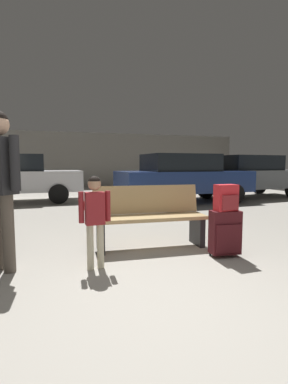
{
  "coord_description": "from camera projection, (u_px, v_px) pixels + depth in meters",
  "views": [
    {
      "loc": [
        -0.83,
        -2.2,
        1.2
      ],
      "look_at": [
        0.24,
        1.3,
        0.85
      ],
      "focal_mm": 27.07,
      "sensor_mm": 36.0,
      "label": 1
    }
  ],
  "objects": [
    {
      "name": "ground_plane",
      "position": [
        97.0,
        222.0,
        6.27
      ],
      "size": [
        18.0,
        18.0,
        0.1
      ],
      "primitive_type": "cube",
      "color": "gray"
    },
    {
      "name": "parked_car_near",
      "position": [
        183.0,
        177.0,
        8.99
      ],
      "size": [
        4.19,
        1.97,
        1.51
      ],
      "color": "navy",
      "rests_on": "ground_plane"
    },
    {
      "name": "backpack_bright",
      "position": [
        226.0,
        198.0,
        3.7
      ],
      "size": [
        0.28,
        0.2,
        0.34
      ],
      "color": "red",
      "rests_on": "suitcase"
    },
    {
      "name": "parked_car_far",
      "position": [
        13.0,
        177.0,
        9.09
      ],
      "size": [
        4.15,
        1.89,
        1.51
      ],
      "color": "silver",
      "rests_on": "ground_plane"
    },
    {
      "name": "child",
      "position": [
        95.0,
        212.0,
        3.28
      ],
      "size": [
        0.36,
        0.21,
        1.07
      ],
      "color": "beige",
      "rests_on": "ground_plane"
    },
    {
      "name": "adult",
      "position": [
        0.0,
        173.0,
        3.18
      ],
      "size": [
        0.47,
        0.46,
        1.78
      ],
      "color": "brown",
      "rests_on": "ground_plane"
    },
    {
      "name": "bench",
      "position": [
        149.0,
        217.0,
        4.21
      ],
      "size": [
        1.62,
        0.6,
        0.89
      ],
      "color": "tan",
      "rests_on": "ground_plane"
    },
    {
      "name": "garage_back_wall",
      "position": [
        73.0,
        160.0,
        14.57
      ],
      "size": [
        18.0,
        0.12,
        2.8
      ],
      "primitive_type": "cube",
      "color": "gray",
      "rests_on": "ground_plane"
    },
    {
      "name": "suitcase",
      "position": [
        225.0,
        232.0,
        3.75
      ],
      "size": [
        0.4,
        0.27,
        0.6
      ],
      "color": "#471419",
      "rests_on": "ground_plane"
    },
    {
      "name": "parked_car_side",
      "position": [
        249.0,
        175.0,
        10.52
      ],
      "size": [
        4.27,
        2.16,
        1.51
      ],
      "color": "slate",
      "rests_on": "ground_plane"
    }
  ]
}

